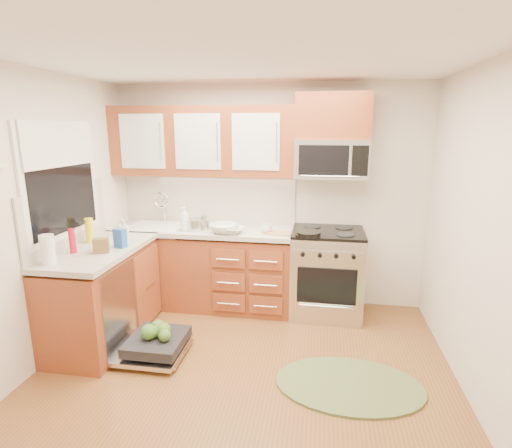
% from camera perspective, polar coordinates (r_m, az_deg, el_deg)
% --- Properties ---
extents(floor, '(3.50, 3.50, 0.00)m').
position_cam_1_polar(floor, '(3.47, -2.34, -22.02)').
color(floor, brown).
rests_on(floor, ground).
extents(ceiling, '(3.50, 3.50, 0.00)m').
position_cam_1_polar(ceiling, '(2.86, -2.86, 23.28)').
color(ceiling, white).
rests_on(ceiling, ground).
extents(wall_back, '(3.50, 0.04, 2.50)m').
position_cam_1_polar(wall_back, '(4.61, 1.90, 3.96)').
color(wall_back, beige).
rests_on(wall_back, ground).
extents(wall_front, '(3.50, 0.04, 2.50)m').
position_cam_1_polar(wall_front, '(1.39, -18.51, -20.38)').
color(wall_front, beige).
rests_on(wall_front, ground).
extents(wall_left, '(0.04, 3.50, 2.50)m').
position_cam_1_polar(wall_left, '(3.70, -30.18, -0.27)').
color(wall_left, beige).
rests_on(wall_left, ground).
extents(wall_right, '(0.04, 3.50, 2.50)m').
position_cam_1_polar(wall_right, '(3.09, 31.12, -2.78)').
color(wall_right, beige).
rests_on(wall_right, ground).
extents(base_cabinet_back, '(2.05, 0.60, 0.85)m').
position_cam_1_polar(base_cabinet_back, '(4.69, -7.54, -6.43)').
color(base_cabinet_back, brown).
rests_on(base_cabinet_back, ground).
extents(base_cabinet_left, '(0.60, 1.25, 0.85)m').
position_cam_1_polar(base_cabinet_left, '(4.18, -21.02, -9.79)').
color(base_cabinet_left, brown).
rests_on(base_cabinet_left, ground).
extents(countertop_back, '(2.07, 0.64, 0.05)m').
position_cam_1_polar(countertop_back, '(4.54, -7.76, -0.83)').
color(countertop_back, '#B5AEA5').
rests_on(countertop_back, base_cabinet_back).
extents(countertop_left, '(0.64, 1.27, 0.05)m').
position_cam_1_polar(countertop_left, '(4.02, -21.46, -3.55)').
color(countertop_left, '#B5AEA5').
rests_on(countertop_left, base_cabinet_left).
extents(backsplash_back, '(2.05, 0.02, 0.57)m').
position_cam_1_polar(backsplash_back, '(4.75, -6.84, 3.66)').
color(backsplash_back, '#B7B0A4').
rests_on(backsplash_back, ground).
extents(backsplash_left, '(0.02, 1.25, 0.57)m').
position_cam_1_polar(backsplash_left, '(4.10, -25.38, 0.89)').
color(backsplash_left, '#B7B0A4').
rests_on(backsplash_left, ground).
extents(upper_cabinets, '(2.05, 0.35, 0.75)m').
position_cam_1_polar(upper_cabinets, '(4.53, -7.65, 11.63)').
color(upper_cabinets, brown).
rests_on(upper_cabinets, ground).
extents(cabinet_over_mw, '(0.76, 0.35, 0.47)m').
position_cam_1_polar(cabinet_over_mw, '(4.34, 10.93, 14.87)').
color(cabinet_over_mw, brown).
rests_on(cabinet_over_mw, ground).
extents(range, '(0.76, 0.64, 0.95)m').
position_cam_1_polar(range, '(4.46, 10.03, -6.87)').
color(range, silver).
rests_on(range, ground).
extents(microwave, '(0.76, 0.38, 0.40)m').
position_cam_1_polar(microwave, '(4.32, 10.68, 9.11)').
color(microwave, silver).
rests_on(microwave, ground).
extents(sink, '(0.62, 0.50, 0.26)m').
position_cam_1_polar(sink, '(4.72, -13.90, -1.79)').
color(sink, white).
rests_on(sink, ground).
extents(dishwasher, '(0.70, 0.60, 0.20)m').
position_cam_1_polar(dishwasher, '(3.89, -14.46, -16.44)').
color(dishwasher, silver).
rests_on(dishwasher, ground).
extents(window, '(0.03, 1.05, 1.05)m').
position_cam_1_polar(window, '(4.03, -26.06, 5.53)').
color(window, white).
rests_on(window, ground).
extents(window_blind, '(0.02, 0.96, 0.40)m').
position_cam_1_polar(window_blind, '(3.99, -26.26, 10.23)').
color(window_blind, white).
rests_on(window_blind, ground).
extents(rug, '(1.19, 0.78, 0.02)m').
position_cam_1_polar(rug, '(3.53, 13.16, -21.47)').
color(rug, '#5F6C3D').
rests_on(rug, ground).
extents(skillet, '(0.30, 0.30, 0.05)m').
position_cam_1_polar(skillet, '(4.08, 7.43, -1.38)').
color(skillet, black).
rests_on(skillet, range).
extents(stock_pot, '(0.26, 0.26, 0.12)m').
position_cam_1_polar(stock_pot, '(4.43, -8.59, -0.08)').
color(stock_pot, silver).
rests_on(stock_pot, countertop_back).
extents(cutting_board, '(0.28, 0.20, 0.02)m').
position_cam_1_polar(cutting_board, '(4.23, 3.36, -1.32)').
color(cutting_board, '#B27F51').
rests_on(cutting_board, countertop_back).
extents(canister, '(0.13, 0.13, 0.16)m').
position_cam_1_polar(canister, '(4.45, -7.27, 0.27)').
color(canister, silver).
rests_on(canister, countertop_back).
extents(paper_towel_roll, '(0.15, 0.15, 0.25)m').
position_cam_1_polar(paper_towel_roll, '(3.68, -27.61, -3.26)').
color(paper_towel_roll, white).
rests_on(paper_towel_roll, countertop_left).
extents(mustard_bottle, '(0.08, 0.08, 0.24)m').
position_cam_1_polar(mustard_bottle, '(4.20, -22.69, -0.87)').
color(mustard_bottle, yellow).
rests_on(mustard_bottle, countertop_left).
extents(red_bottle, '(0.08, 0.08, 0.22)m').
position_cam_1_polar(red_bottle, '(3.92, -24.76, -2.20)').
color(red_bottle, red).
rests_on(red_bottle, countertop_left).
extents(wooden_box, '(0.16, 0.14, 0.13)m').
position_cam_1_polar(wooden_box, '(3.84, -21.27, -2.88)').
color(wooden_box, brown).
rests_on(wooden_box, countertop_left).
extents(blue_carton, '(0.13, 0.10, 0.18)m').
position_cam_1_polar(blue_carton, '(3.94, -18.84, -1.93)').
color(blue_carton, '#2356A6').
rests_on(blue_carton, countertop_left).
extents(bowl_a, '(0.31, 0.31, 0.07)m').
position_cam_1_polar(bowl_a, '(4.25, -3.60, -0.91)').
color(bowl_a, '#999999').
rests_on(bowl_a, countertop_back).
extents(bowl_b, '(0.40, 0.40, 0.10)m').
position_cam_1_polar(bowl_b, '(4.27, -4.61, -0.65)').
color(bowl_b, '#999999').
rests_on(bowl_b, countertop_back).
extents(cup, '(0.14, 0.14, 0.09)m').
position_cam_1_polar(cup, '(4.26, 1.47, -0.67)').
color(cup, '#999999').
rests_on(cup, countertop_back).
extents(soap_bottle_a, '(0.13, 0.13, 0.27)m').
position_cam_1_polar(soap_bottle_a, '(4.39, -10.20, 0.72)').
color(soap_bottle_a, '#999999').
rests_on(soap_bottle_a, countertop_back).
extents(soap_bottle_b, '(0.10, 0.10, 0.17)m').
position_cam_1_polar(soap_bottle_b, '(4.33, -18.33, -0.57)').
color(soap_bottle_b, '#999999').
rests_on(soap_bottle_b, countertop_left).
extents(soap_bottle_c, '(0.18, 0.18, 0.18)m').
position_cam_1_polar(soap_bottle_c, '(4.37, -18.60, -0.44)').
color(soap_bottle_c, '#999999').
rests_on(soap_bottle_c, countertop_left).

